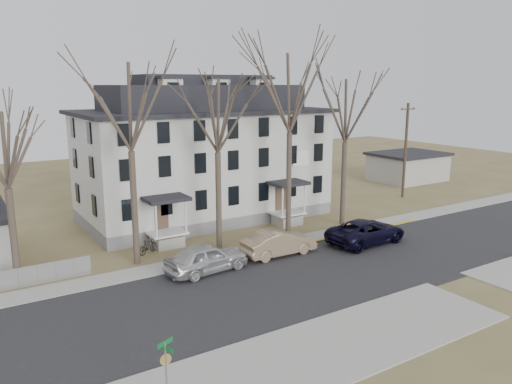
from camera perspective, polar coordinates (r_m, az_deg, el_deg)
ground at (r=31.02m, az=12.97°, el=-9.49°), size 120.00×120.00×0.00m
main_road at (r=32.35m, az=10.44°, el=-8.45°), size 120.00×10.00×0.04m
far_sidewalk at (r=36.70m, az=4.07°, el=-5.76°), size 120.00×2.00×0.08m
near_sidewalk_left at (r=22.77m, az=7.37°, el=-17.69°), size 20.00×5.00×0.08m
yellow_curb at (r=39.12m, az=10.79°, el=-4.80°), size 14.00×0.25×0.06m
boarding_house at (r=42.80m, az=-5.95°, el=4.20°), size 20.80×12.36×12.05m
distant_building at (r=62.34m, az=16.94°, el=2.81°), size 8.50×6.50×3.35m
tree_far_left at (r=31.42m, az=-14.35°, el=10.09°), size 8.40×8.40×13.72m
tree_mid_left at (r=33.81m, az=-4.47°, el=9.29°), size 7.80×7.80×12.74m
tree_center at (r=36.96m, az=3.92°, el=11.85°), size 9.00×9.00×14.70m
tree_mid_right at (r=40.48m, az=10.28°, el=9.62°), size 7.80×7.80×12.74m
tree_bungalow at (r=30.14m, az=-26.89°, el=4.83°), size 6.60×6.60×10.78m
utility_pole_far at (r=52.39m, az=16.71°, el=4.69°), size 2.00×0.28×9.50m
car_silver at (r=30.85m, az=-5.67°, el=-7.57°), size 5.45×2.63×1.79m
car_tan at (r=33.69m, az=2.60°, el=-5.86°), size 5.24×1.87×1.72m
car_navy at (r=36.98m, az=12.50°, el=-4.48°), size 6.35×3.15×1.73m
bicycle_left at (r=35.90m, az=-10.64°, el=-5.69°), size 1.61×1.03×0.80m
bicycle_right at (r=34.75m, az=-12.23°, el=-6.17°), size 1.73×1.21×1.02m
street_sign at (r=18.81m, az=-10.27°, el=-18.70°), size 0.73×0.73×2.58m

